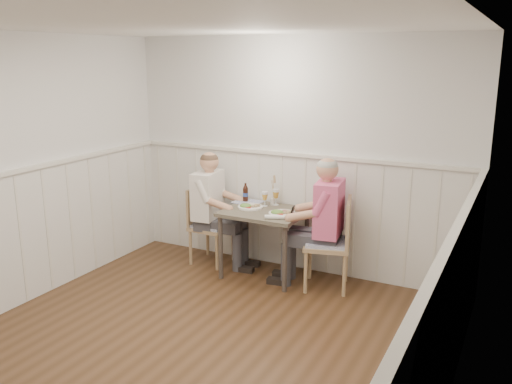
% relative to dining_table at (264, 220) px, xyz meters
% --- Properties ---
extents(ground_plane, '(4.50, 4.50, 0.00)m').
position_rel_dining_table_xyz_m(ground_plane, '(0.17, -1.84, -0.64)').
color(ground_plane, '#442B17').
extents(room_shell, '(4.04, 4.54, 2.60)m').
position_rel_dining_table_xyz_m(room_shell, '(0.17, -1.84, 0.87)').
color(room_shell, white).
rests_on(room_shell, ground).
extents(wainscot, '(4.00, 4.49, 1.34)m').
position_rel_dining_table_xyz_m(wainscot, '(0.17, -1.15, 0.04)').
color(wainscot, white).
rests_on(wainscot, ground).
extents(dining_table, '(0.86, 0.70, 0.75)m').
position_rel_dining_table_xyz_m(dining_table, '(0.00, 0.00, 0.00)').
color(dining_table, brown).
rests_on(dining_table, ground).
extents(chair_right, '(0.56, 0.56, 0.97)m').
position_rel_dining_table_xyz_m(chair_right, '(0.78, 0.02, -0.12)').
color(chair_right, tan).
rests_on(chair_right, ground).
extents(chair_left, '(0.43, 0.43, 0.90)m').
position_rel_dining_table_xyz_m(chair_left, '(-0.78, 0.07, -0.16)').
color(chair_left, tan).
rests_on(chair_left, ground).
extents(man_in_pink, '(0.69, 0.48, 1.41)m').
position_rel_dining_table_xyz_m(man_in_pink, '(0.69, 0.01, -0.05)').
color(man_in_pink, '#3F3F47').
rests_on(man_in_pink, ground).
extents(diner_cream, '(0.65, 0.45, 1.35)m').
position_rel_dining_table_xyz_m(diner_cream, '(-0.70, 0.04, -0.08)').
color(diner_cream, '#3F3F47').
rests_on(diner_cream, ground).
extents(plate_man, '(0.29, 0.29, 0.07)m').
position_rel_dining_table_xyz_m(plate_man, '(0.23, -0.06, 0.13)').
color(plate_man, white).
rests_on(plate_man, dining_table).
extents(plate_diner, '(0.28, 0.28, 0.07)m').
position_rel_dining_table_xyz_m(plate_diner, '(-0.20, 0.01, 0.13)').
color(plate_diner, white).
rests_on(plate_diner, dining_table).
extents(beer_glass_a, '(0.07, 0.07, 0.18)m').
position_rel_dining_table_xyz_m(beer_glass_a, '(0.02, 0.26, 0.23)').
color(beer_glass_a, silver).
rests_on(beer_glass_a, dining_table).
extents(beer_glass_b, '(0.07, 0.07, 0.17)m').
position_rel_dining_table_xyz_m(beer_glass_b, '(-0.07, 0.15, 0.22)').
color(beer_glass_b, silver).
rests_on(beer_glass_b, dining_table).
extents(beer_bottle, '(0.06, 0.06, 0.22)m').
position_rel_dining_table_xyz_m(beer_bottle, '(-0.36, 0.23, 0.20)').
color(beer_bottle, black).
rests_on(beer_bottle, dining_table).
extents(rolled_napkin, '(0.21, 0.12, 0.04)m').
position_rel_dining_table_xyz_m(rolled_napkin, '(0.24, -0.25, 0.13)').
color(rolled_napkin, white).
rests_on(rolled_napkin, dining_table).
extents(grass_vase, '(0.04, 0.04, 0.36)m').
position_rel_dining_table_xyz_m(grass_vase, '(-0.02, 0.24, 0.27)').
color(grass_vase, silver).
rests_on(grass_vase, dining_table).
extents(gingham_mat, '(0.32, 0.26, 0.01)m').
position_rel_dining_table_xyz_m(gingham_mat, '(-0.32, 0.22, 0.11)').
color(gingham_mat, '#5E6AA8').
rests_on(gingham_mat, dining_table).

